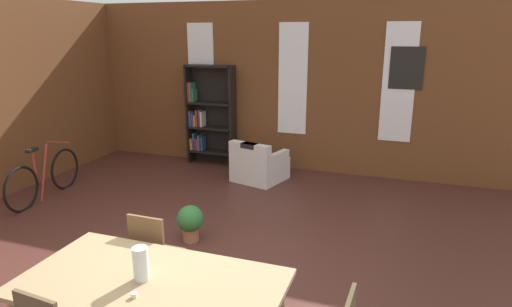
# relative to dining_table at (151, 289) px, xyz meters

# --- Properties ---
(ground_plane) EXTENTS (11.73, 11.73, 0.00)m
(ground_plane) POSITION_rel_dining_table_xyz_m (-0.29, 0.93, -0.69)
(ground_plane) COLOR #4C2821
(back_wall_brick) EXTENTS (9.09, 0.12, 3.17)m
(back_wall_brick) POSITION_rel_dining_table_xyz_m (-0.29, 5.50, 0.90)
(back_wall_brick) COLOR brown
(back_wall_brick) RESTS_ON ground
(window_pane_0) EXTENTS (0.55, 0.02, 2.06)m
(window_pane_0) POSITION_rel_dining_table_xyz_m (-2.18, 5.43, 1.06)
(window_pane_0) COLOR white
(window_pane_1) EXTENTS (0.55, 0.02, 2.06)m
(window_pane_1) POSITION_rel_dining_table_xyz_m (-0.29, 5.43, 1.06)
(window_pane_1) COLOR white
(window_pane_2) EXTENTS (0.55, 0.02, 2.06)m
(window_pane_2) POSITION_rel_dining_table_xyz_m (1.60, 5.43, 1.06)
(window_pane_2) COLOR white
(dining_table) EXTENTS (2.04, 1.08, 0.76)m
(dining_table) POSITION_rel_dining_table_xyz_m (0.00, 0.00, 0.00)
(dining_table) COLOR #A0845C
(dining_table) RESTS_ON ground
(vase_on_table) EXTENTS (0.12, 0.12, 0.27)m
(vase_on_table) POSITION_rel_dining_table_xyz_m (-0.07, 0.00, 0.21)
(vase_on_table) COLOR silver
(vase_on_table) RESTS_ON dining_table
(tealight_candle_0) EXTENTS (0.04, 0.04, 0.04)m
(tealight_candle_0) POSITION_rel_dining_table_xyz_m (0.01, -0.22, 0.09)
(tealight_candle_0) COLOR silver
(tealight_candle_0) RESTS_ON dining_table
(dining_chair_far_left) EXTENTS (0.41, 0.41, 0.95)m
(dining_chair_far_left) POSITION_rel_dining_table_xyz_m (-0.46, 0.77, -0.17)
(dining_chair_far_left) COLOR brown
(dining_chair_far_left) RESTS_ON ground
(bookshelf_tall) EXTENTS (0.98, 0.30, 1.98)m
(bookshelf_tall) POSITION_rel_dining_table_xyz_m (-1.98, 5.26, 0.29)
(bookshelf_tall) COLOR black
(bookshelf_tall) RESTS_ON ground
(armchair_white) EXTENTS (0.99, 0.99, 0.75)m
(armchair_white) POSITION_rel_dining_table_xyz_m (-0.66, 4.55, -0.41)
(armchair_white) COLOR silver
(armchair_white) RESTS_ON ground
(bicycle_second) EXTENTS (0.44, 1.72, 0.90)m
(bicycle_second) POSITION_rel_dining_table_xyz_m (-3.63, 2.60, -0.33)
(bicycle_second) COLOR black
(bicycle_second) RESTS_ON ground
(potted_plant_by_shelf) EXTENTS (0.34, 0.34, 0.48)m
(potted_plant_by_shelf) POSITION_rel_dining_table_xyz_m (-0.73, 2.03, -0.42)
(potted_plant_by_shelf) COLOR #9E6042
(potted_plant_by_shelf) RESTS_ON ground
(framed_picture) EXTENTS (0.56, 0.03, 0.72)m
(framed_picture) POSITION_rel_dining_table_xyz_m (1.71, 5.43, 1.32)
(framed_picture) COLOR black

